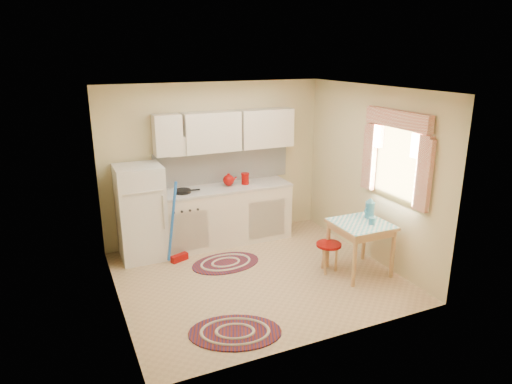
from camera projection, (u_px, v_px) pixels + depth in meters
room_shell at (260, 157)px, 6.02m from camera, size 3.64×3.60×2.52m
fridge at (141, 213)px, 6.60m from camera, size 0.65×0.60×1.40m
broom at (178, 223)px, 6.50m from camera, size 0.30×0.21×1.20m
base_cabinets at (220, 216)px, 7.20m from camera, size 2.25×0.60×0.88m
countertop at (219, 189)px, 7.07m from camera, size 2.27×0.62×0.04m
frying_pan at (183, 191)px, 6.78m from camera, size 0.27×0.27×0.05m
red_kettle at (229, 180)px, 7.09m from camera, size 0.23×0.22×0.19m
red_canister at (245, 179)px, 7.21m from camera, size 0.13×0.13×0.16m
table at (360, 248)px, 6.24m from camera, size 0.72×0.72×0.72m
stool at (328, 258)px, 6.30m from camera, size 0.35×0.35×0.42m
coffee_pot at (370, 208)px, 6.28m from camera, size 0.18×0.16×0.31m
mug at (372, 221)px, 6.07m from camera, size 0.11×0.11×0.10m
rug_center at (226, 263)px, 6.59m from camera, size 1.03×0.70×0.02m
rug_left at (235, 332)px, 4.96m from camera, size 1.20×1.01×0.02m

